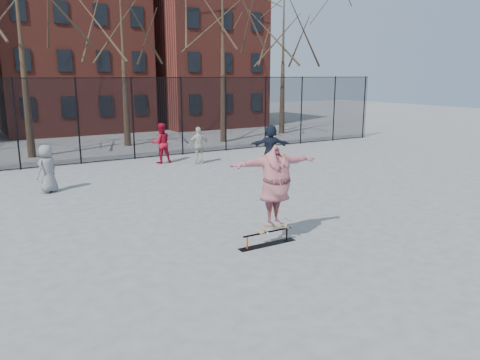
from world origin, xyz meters
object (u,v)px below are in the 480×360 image
skate_rail (267,240)px  skater (276,188)px  bystander_red (161,143)px  bystander_white (199,145)px  bystander_navy (271,146)px  skateboard (275,228)px  bystander_grey (47,169)px

skate_rail → skater: skater is taller
bystander_red → bystander_white: 1.81m
skate_rail → bystander_white: bearing=72.6°
skate_rail → bystander_navy: 10.05m
skateboard → bystander_navy: bearing=56.0°
skate_rail → bystander_navy: bearing=55.0°
bystander_white → skateboard: bearing=85.3°
skater → bystander_red: size_ratio=1.27×
bystander_navy → bystander_white: bearing=-16.1°
bystander_white → bystander_grey: bearing=29.1°
skateboard → bystander_red: bystander_red is taller
skater → bystander_grey: 9.26m
bystander_grey → bystander_red: (5.58, 3.31, 0.09)m
bystander_grey → bystander_white: size_ratio=0.99×
bystander_red → bystander_navy: (3.87, -3.47, 0.02)m
skate_rail → skateboard: (0.22, 0.00, 0.26)m
skater → bystander_grey: skater is taller
bystander_grey → skate_rail: bearing=76.9°
skate_rail → skateboard: skateboard is taller
skate_rail → skater: 1.31m
skateboard → bystander_red: size_ratio=0.44×
skater → bystander_white: bearing=76.3°
skater → bystander_grey: (-3.92, 8.37, -0.57)m
bystander_red → skateboard: bearing=87.5°
skateboard → bystander_navy: size_ratio=0.44×
skateboard → bystander_red: bearing=81.9°
bystander_grey → skater: bearing=78.1°
skateboard → skater: bearing=0.0°
skate_rail → bystander_grey: (-3.70, 8.37, 0.72)m
bystander_grey → bystander_white: 7.35m
skater → bystander_navy: 9.91m
skate_rail → skateboard: 0.34m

